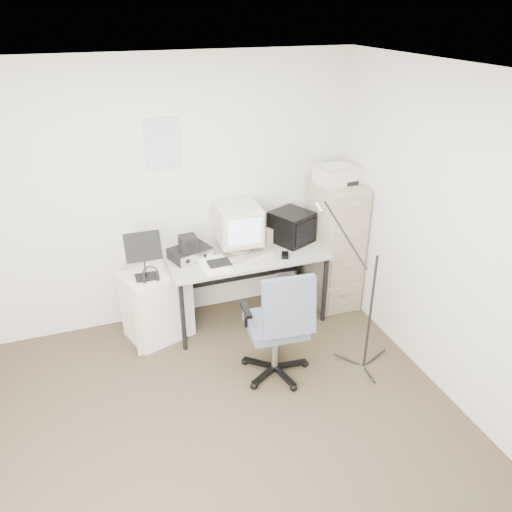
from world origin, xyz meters
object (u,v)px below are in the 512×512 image
object	(u,v)px
desk	(247,286)
office_chair	(275,322)
side_cart	(157,305)
filing_cabinet	(334,244)

from	to	relation	value
desk	office_chair	bearing A→B (deg)	-92.97
office_chair	side_cart	distance (m)	1.23
office_chair	side_cart	xyz separation A→B (m)	(-0.83, 0.88, -0.18)
desk	filing_cabinet	bearing A→B (deg)	1.81
desk	office_chair	world-z (taller)	office_chair
filing_cabinet	office_chair	distance (m)	1.35
desk	office_chair	distance (m)	0.89
filing_cabinet	desk	bearing A→B (deg)	-178.19
office_chair	filing_cabinet	bearing A→B (deg)	47.43
filing_cabinet	side_cart	bearing A→B (deg)	-179.32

